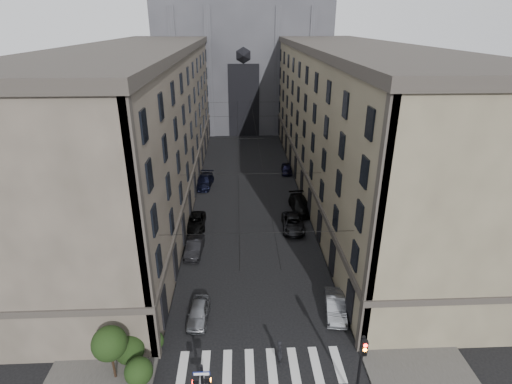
{
  "coord_description": "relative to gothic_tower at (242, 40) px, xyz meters",
  "views": [
    {
      "loc": [
        -1.24,
        -15.01,
        21.44
      ],
      "look_at": [
        0.02,
        12.35,
        9.68
      ],
      "focal_mm": 28.0,
      "sensor_mm": 36.0,
      "label": 1
    }
  ],
  "objects": [
    {
      "name": "sidewalk_right",
      "position": [
        10.5,
        -38.96,
        -17.72
      ],
      "size": [
        7.0,
        80.0,
        0.15
      ],
      "primitive_type": "cube",
      "color": "#383533",
      "rests_on": "ground"
    },
    {
      "name": "car_right_near",
      "position": [
        6.2,
        -64.88,
        -17.1
      ],
      "size": [
        2.04,
        4.42,
        1.4
      ],
      "primitive_type": "imported",
      "rotation": [
        0.0,
        0.0,
        -0.13
      ],
      "color": "gray",
      "rests_on": "ground"
    },
    {
      "name": "tram_wires",
      "position": [
        0.0,
        -39.33,
        -10.55
      ],
      "size": [
        14.0,
        60.0,
        0.43
      ],
      "color": "black",
      "rests_on": "ground"
    },
    {
      "name": "building_left",
      "position": [
        -13.44,
        -38.96,
        -8.45
      ],
      "size": [
        13.6,
        60.6,
        18.85
      ],
      "color": "#453E35",
      "rests_on": "ground"
    },
    {
      "name": "car_left_near",
      "position": [
        -4.56,
        -65.05,
        -17.14
      ],
      "size": [
        1.78,
        3.97,
        1.33
      ],
      "primitive_type": "imported",
      "rotation": [
        0.0,
        0.0,
        -0.06
      ],
      "color": "slate",
      "rests_on": "ground"
    },
    {
      "name": "gothic_tower",
      "position": [
        0.0,
        0.0,
        0.0
      ],
      "size": [
        35.0,
        23.0,
        58.0
      ],
      "color": "#2D2D33",
      "rests_on": "ground"
    },
    {
      "name": "car_right_far",
      "position": [
        6.07,
        -32.85,
        -17.13
      ],
      "size": [
        1.87,
        4.04,
        1.34
      ],
      "primitive_type": "imported",
      "rotation": [
        0.0,
        0.0,
        -0.07
      ],
      "color": "black",
      "rests_on": "ground"
    },
    {
      "name": "zebra_crossing",
      "position": [
        0.0,
        -69.96,
        -17.79
      ],
      "size": [
        11.0,
        3.2,
        0.01
      ],
      "primitive_type": "cube",
      "color": "beige",
      "rests_on": "ground"
    },
    {
      "name": "car_right_midnear",
      "position": [
        4.7,
        -50.79,
        -17.07
      ],
      "size": [
        2.71,
        5.35,
        1.45
      ],
      "primitive_type": "imported",
      "rotation": [
        0.0,
        0.0,
        -0.06
      ],
      "color": "black",
      "rests_on": "ground"
    },
    {
      "name": "car_left_midfar",
      "position": [
        -6.2,
        -49.7,
        -17.15
      ],
      "size": [
        2.28,
        4.7,
        1.29
      ],
      "primitive_type": "imported",
      "rotation": [
        0.0,
        0.0,
        0.03
      ],
      "color": "black",
      "rests_on": "ground"
    },
    {
      "name": "sidewalk_left",
      "position": [
        -10.5,
        -38.96,
        -17.72
      ],
      "size": [
        7.0,
        80.0,
        0.15
      ],
      "primitive_type": "cube",
      "color": "#383533",
      "rests_on": "ground"
    },
    {
      "name": "building_right",
      "position": [
        13.44,
        -38.96,
        -8.45
      ],
      "size": [
        13.6,
        60.6,
        18.85
      ],
      "color": "brown",
      "rests_on": "ground"
    },
    {
      "name": "traffic_light_right",
      "position": [
        5.6,
        -73.04,
        -14.51
      ],
      "size": [
        0.34,
        0.5,
        5.2
      ],
      "color": "black",
      "rests_on": "ground"
    },
    {
      "name": "car_left_far",
      "position": [
        -6.13,
        -37.72,
        -17.02
      ],
      "size": [
        2.77,
        5.59,
        1.56
      ],
      "primitive_type": "imported",
      "rotation": [
        0.0,
        0.0,
        -0.11
      ],
      "color": "black",
      "rests_on": "ground"
    },
    {
      "name": "car_right_midfar",
      "position": [
        6.2,
        -46.16,
        -16.99
      ],
      "size": [
        2.63,
        5.7,
        1.61
      ],
      "primitive_type": "imported",
      "rotation": [
        0.0,
        0.0,
        0.07
      ],
      "color": "black",
      "rests_on": "ground"
    },
    {
      "name": "shrub_cluster",
      "position": [
        -8.72,
        -69.95,
        -16.0
      ],
      "size": [
        3.9,
        4.4,
        3.9
      ],
      "color": "black",
      "rests_on": "sidewalk_left"
    },
    {
      "name": "car_left_midnear",
      "position": [
        -5.8,
        -55.43,
        -17.09
      ],
      "size": [
        1.77,
        4.4,
        1.42
      ],
      "primitive_type": "imported",
      "rotation": [
        0.0,
        0.0,
        -0.06
      ],
      "color": "black",
      "rests_on": "ground"
    },
    {
      "name": "pedestrian",
      "position": [
        1.3,
        -69.6,
        -16.87
      ],
      "size": [
        0.63,
        0.78,
        1.86
      ],
      "primitive_type": "imported",
      "rotation": [
        0.0,
        0.0,
        1.89
      ],
      "color": "black",
      "rests_on": "ground"
    }
  ]
}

